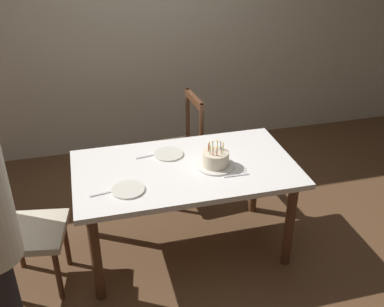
{
  "coord_description": "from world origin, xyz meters",
  "views": [
    {
      "loc": [
        -0.65,
        -2.69,
        2.4
      ],
      "look_at": [
        0.05,
        0.0,
        0.85
      ],
      "focal_mm": 42.47,
      "sensor_mm": 36.0,
      "label": 1
    }
  ],
  "objects": [
    {
      "name": "ground",
      "position": [
        0.0,
        0.0,
        0.0
      ],
      "size": [
        6.4,
        6.4,
        0.0
      ],
      "primitive_type": "plane",
      "color": "brown"
    },
    {
      "name": "fork_far_side",
      "position": [
        -0.24,
        0.21,
        0.75
      ],
      "size": [
        0.18,
        0.05,
        0.01
      ],
      "primitive_type": "cube",
      "rotation": [
        0.0,
        0.0,
        0.17
      ],
      "color": "silver",
      "rests_on": "dining_table"
    },
    {
      "name": "fork_near_celebrant",
      "position": [
        -0.59,
        -0.2,
        0.75
      ],
      "size": [
        0.18,
        0.04,
        0.01
      ],
      "primitive_type": "cube",
      "rotation": [
        0.0,
        0.0,
        0.16
      ],
      "color": "silver",
      "rests_on": "dining_table"
    },
    {
      "name": "fork_near_guest",
      "position": [
        0.31,
        -0.21,
        0.75
      ],
      "size": [
        0.18,
        0.02,
        0.01
      ],
      "primitive_type": "cube",
      "rotation": [
        0.0,
        0.0,
        -0.03
      ],
      "color": "silver",
      "rests_on": "dining_table"
    },
    {
      "name": "plate_near_celebrant",
      "position": [
        -0.43,
        -0.2,
        0.75
      ],
      "size": [
        0.22,
        0.22,
        0.01
      ],
      "primitive_type": "cylinder",
      "color": "silver",
      "rests_on": "dining_table"
    },
    {
      "name": "back_wall",
      "position": [
        0.0,
        1.85,
        1.3
      ],
      "size": [
        6.4,
        0.1,
        2.6
      ],
      "primitive_type": "cube",
      "color": "beige",
      "rests_on": "ground"
    },
    {
      "name": "birthday_cake",
      "position": [
        0.21,
        -0.05,
        0.8
      ],
      "size": [
        0.28,
        0.28,
        0.18
      ],
      "color": "silver",
      "rests_on": "dining_table"
    },
    {
      "name": "chair_upholstered",
      "position": [
        -1.18,
        -0.08,
        0.53
      ],
      "size": [
        0.51,
        0.51,
        0.95
      ],
      "color": "beige",
      "rests_on": "ground"
    },
    {
      "name": "dining_table",
      "position": [
        0.0,
        0.0,
        0.65
      ],
      "size": [
        1.58,
        0.89,
        0.75
      ],
      "color": "white",
      "rests_on": "ground"
    },
    {
      "name": "plate_far_side",
      "position": [
        -0.08,
        0.2,
        0.75
      ],
      "size": [
        0.22,
        0.22,
        0.01
      ],
      "primitive_type": "cylinder",
      "color": "silver",
      "rests_on": "dining_table"
    },
    {
      "name": "chair_spindle_back",
      "position": [
        0.1,
        0.77,
        0.46
      ],
      "size": [
        0.48,
        0.48,
        0.95
      ],
      "color": "tan",
      "rests_on": "ground"
    }
  ]
}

